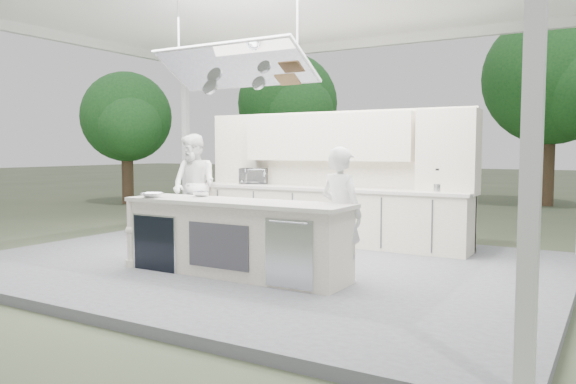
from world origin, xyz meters
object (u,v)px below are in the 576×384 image
Objects in this scene: head_chef at (341,214)px; sous_chef at (194,186)px; demo_island at (234,238)px; back_counter at (322,214)px.

head_chef is 0.87× the size of sous_chef.
demo_island is at bearing -35.79° from sous_chef.
demo_island is 1.66× the size of sous_chef.
head_chef reaches higher than back_counter.
back_counter is (-0.18, 2.81, 0.00)m from demo_island.
head_chef is at bearing -58.28° from back_counter.
sous_chef is (-2.27, -0.66, 0.46)m from back_counter.
sous_chef is (-2.45, 2.15, 0.46)m from demo_island.
sous_chef reaches higher than head_chef.
sous_chef is at bearing -9.45° from head_chef.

